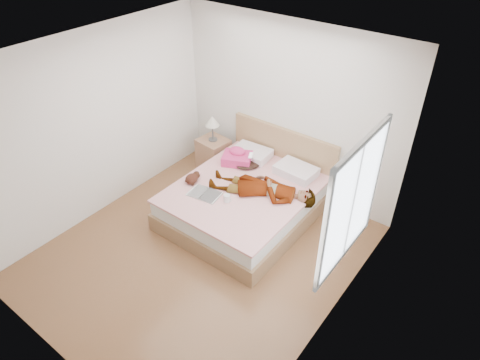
{
  "coord_description": "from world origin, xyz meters",
  "views": [
    {
      "loc": [
        2.86,
        -2.92,
        4.06
      ],
      "look_at": [
        0.0,
        0.85,
        0.7
      ],
      "focal_mm": 32.0,
      "sensor_mm": 36.0,
      "label": 1
    }
  ],
  "objects_px": {
    "bed": "(248,198)",
    "nightstand": "(213,152)",
    "plush_toy": "(193,178)",
    "phone": "(251,155)",
    "woman": "(263,186)",
    "towel": "(237,157)",
    "coffee_mug": "(227,198)",
    "magazine": "(204,194)"
  },
  "relations": [
    {
      "from": "bed",
      "to": "nightstand",
      "type": "distance_m",
      "value": 1.29
    },
    {
      "from": "plush_toy",
      "to": "phone",
      "type": "bearing_deg",
      "value": 63.01
    },
    {
      "from": "woman",
      "to": "bed",
      "type": "height_order",
      "value": "bed"
    },
    {
      "from": "phone",
      "to": "woman",
      "type": "bearing_deg",
      "value": -58.8
    },
    {
      "from": "woman",
      "to": "towel",
      "type": "bearing_deg",
      "value": -137.6
    },
    {
      "from": "woman",
      "to": "plush_toy",
      "type": "height_order",
      "value": "woman"
    },
    {
      "from": "nightstand",
      "to": "towel",
      "type": "bearing_deg",
      "value": -17.87
    },
    {
      "from": "bed",
      "to": "coffee_mug",
      "type": "height_order",
      "value": "bed"
    },
    {
      "from": "woman",
      "to": "nightstand",
      "type": "relative_size",
      "value": 1.48
    },
    {
      "from": "woman",
      "to": "coffee_mug",
      "type": "xyz_separation_m",
      "value": [
        -0.26,
        -0.47,
        -0.05
      ]
    },
    {
      "from": "woman",
      "to": "towel",
      "type": "height_order",
      "value": "towel"
    },
    {
      "from": "bed",
      "to": "towel",
      "type": "bearing_deg",
      "value": 141.62
    },
    {
      "from": "phone",
      "to": "plush_toy",
      "type": "bearing_deg",
      "value": -137.13
    },
    {
      "from": "woman",
      "to": "plush_toy",
      "type": "xyz_separation_m",
      "value": [
        -0.92,
        -0.42,
        -0.03
      ]
    },
    {
      "from": "coffee_mug",
      "to": "plush_toy",
      "type": "bearing_deg",
      "value": 176.01
    },
    {
      "from": "towel",
      "to": "magazine",
      "type": "relative_size",
      "value": 1.13
    },
    {
      "from": "towel",
      "to": "phone",
      "type": "bearing_deg",
      "value": 4.11
    },
    {
      "from": "towel",
      "to": "coffee_mug",
      "type": "distance_m",
      "value": 0.98
    },
    {
      "from": "woman",
      "to": "nightstand",
      "type": "xyz_separation_m",
      "value": [
        -1.4,
        0.6,
        -0.28
      ]
    },
    {
      "from": "magazine",
      "to": "coffee_mug",
      "type": "bearing_deg",
      "value": 11.41
    },
    {
      "from": "magazine",
      "to": "coffee_mug",
      "type": "distance_m",
      "value": 0.35
    },
    {
      "from": "woman",
      "to": "magazine",
      "type": "distance_m",
      "value": 0.81
    },
    {
      "from": "woman",
      "to": "magazine",
      "type": "relative_size",
      "value": 3.12
    },
    {
      "from": "coffee_mug",
      "to": "plush_toy",
      "type": "height_order",
      "value": "plush_toy"
    },
    {
      "from": "phone",
      "to": "magazine",
      "type": "distance_m",
      "value": 0.96
    },
    {
      "from": "plush_toy",
      "to": "nightstand",
      "type": "bearing_deg",
      "value": 115.28
    },
    {
      "from": "towel",
      "to": "coffee_mug",
      "type": "relative_size",
      "value": 4.08
    },
    {
      "from": "woman",
      "to": "phone",
      "type": "distance_m",
      "value": 0.65
    },
    {
      "from": "woman",
      "to": "bed",
      "type": "distance_m",
      "value": 0.42
    },
    {
      "from": "woman",
      "to": "nightstand",
      "type": "distance_m",
      "value": 1.55
    },
    {
      "from": "woman",
      "to": "magazine",
      "type": "xyz_separation_m",
      "value": [
        -0.6,
        -0.54,
        -0.09
      ]
    },
    {
      "from": "phone",
      "to": "plush_toy",
      "type": "relative_size",
      "value": 0.42
    },
    {
      "from": "towel",
      "to": "plush_toy",
      "type": "relative_size",
      "value": 2.13
    },
    {
      "from": "nightstand",
      "to": "phone",
      "type": "bearing_deg",
      "value": -12.33
    },
    {
      "from": "bed",
      "to": "towel",
      "type": "xyz_separation_m",
      "value": [
        -0.48,
        0.38,
        0.33
      ]
    },
    {
      "from": "bed",
      "to": "plush_toy",
      "type": "relative_size",
      "value": 8.26
    },
    {
      "from": "magazine",
      "to": "phone",
      "type": "bearing_deg",
      "value": 83.93
    },
    {
      "from": "plush_toy",
      "to": "towel",
      "type": "bearing_deg",
      "value": 77.28
    },
    {
      "from": "magazine",
      "to": "coffee_mug",
      "type": "height_order",
      "value": "coffee_mug"
    },
    {
      "from": "phone",
      "to": "plush_toy",
      "type": "height_order",
      "value": "phone"
    },
    {
      "from": "bed",
      "to": "nightstand",
      "type": "xyz_separation_m",
      "value": [
        -1.14,
        0.6,
        0.06
      ]
    },
    {
      "from": "towel",
      "to": "bed",
      "type": "bearing_deg",
      "value": -38.38
    }
  ]
}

